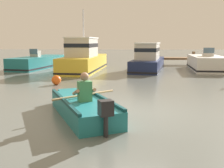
{
  "coord_description": "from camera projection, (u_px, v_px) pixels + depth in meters",
  "views": [
    {
      "loc": [
        -0.04,
        -7.4,
        1.96
      ],
      "look_at": [
        -0.62,
        1.23,
        0.55
      ],
      "focal_mm": 41.92,
      "sensor_mm": 36.0,
      "label": 1
    }
  ],
  "objects": [
    {
      "name": "moored_boat_white",
      "position": [
        206.0,
        63.0,
        18.17
      ],
      "size": [
        2.51,
        5.26,
        1.56
      ],
      "color": "white",
      "rests_on": "ground"
    },
    {
      "name": "wooden_dock",
      "position": [
        211.0,
        58.0,
        21.81
      ],
      "size": [
        10.14,
        1.57,
        1.2
      ],
      "color": "brown",
      "rests_on": "ground"
    },
    {
      "name": "moored_boat_yellow",
      "position": [
        84.0,
        59.0,
        17.55
      ],
      "size": [
        2.45,
        6.92,
        4.03
      ],
      "color": "gold",
      "rests_on": "ground"
    },
    {
      "name": "ground_plane",
      "position": [
        130.0,
        110.0,
        7.6
      ],
      "size": [
        120.0,
        120.0,
        0.0
      ],
      "primitive_type": "plane",
      "color": "slate"
    },
    {
      "name": "rowboat_with_person",
      "position": [
        83.0,
        106.0,
        6.95
      ],
      "size": [
        2.36,
        3.51,
        1.19
      ],
      "color": "#1E727A",
      "rests_on": "ground"
    },
    {
      "name": "moored_boat_teal",
      "position": [
        39.0,
        62.0,
        19.61
      ],
      "size": [
        2.7,
        6.31,
        1.44
      ],
      "color": "#1E727A",
      "rests_on": "ground"
    },
    {
      "name": "moored_boat_navy",
      "position": [
        148.0,
        60.0,
        18.17
      ],
      "size": [
        2.97,
        6.67,
        1.9
      ],
      "color": "#19234C",
      "rests_on": "ground"
    },
    {
      "name": "mooring_buoy",
      "position": [
        56.0,
        80.0,
        11.95
      ],
      "size": [
        0.44,
        0.44,
        0.44
      ],
      "primitive_type": "sphere",
      "color": "#E55919",
      "rests_on": "ground"
    }
  ]
}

